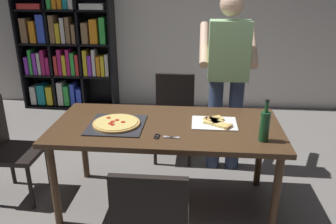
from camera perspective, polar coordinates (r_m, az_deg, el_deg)
The scene contains 11 objects.
ground_plane at distance 3.11m, azimuth -0.25°, elevation -14.90°, with size 12.00×12.00×0.00m, color gray.
back_wall at distance 5.13m, azimuth 2.49°, elevation 16.31°, with size 6.40×0.10×2.80m, color silver.
dining_table at distance 2.77m, azimuth -0.27°, elevation -3.47°, with size 1.83×0.87×0.75m.
chair_far_side at distance 3.68m, azimuth 1.05°, elevation 0.14°, with size 0.42×0.42×0.90m.
chair_left_end at distance 3.27m, azimuth -25.62°, elevation -4.88°, with size 0.42×0.42×0.90m.
bookshelf at distance 5.32m, azimuth -16.72°, elevation 10.62°, with size 1.40×0.35×1.95m.
person_serving_pizza at distance 3.33m, azimuth 9.96°, elevation 6.34°, with size 0.55×0.54×1.75m.
pepperoni_pizza_on_tray at distance 2.74m, azimuth -8.65°, elevation -1.96°, with size 0.44×0.44×0.04m.
pizza_slices_on_towel at distance 2.78m, azimuth 7.83°, elevation -1.70°, with size 0.36×0.28×0.03m.
wine_bottle at distance 2.51m, azimuth 15.91°, elevation -2.20°, with size 0.07×0.07×0.32m.
kitchen_scissors at distance 2.52m, azimuth -1.00°, elevation -4.16°, with size 0.19×0.09×0.01m.
Camera 1 is at (0.23, -2.51, 1.83)m, focal length 36.31 mm.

